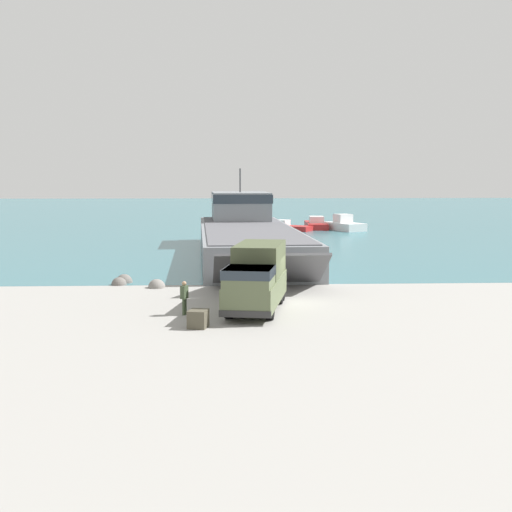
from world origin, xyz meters
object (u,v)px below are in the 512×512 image
object	(u,v)px
moored_boat_a	(344,225)
cargo_crate	(198,319)
moored_boat_c	(316,224)
military_truck	(257,277)
moored_boat_b	(283,227)
soldier_on_ramp	(184,295)
landing_craft	(246,232)

from	to	relation	value
moored_boat_a	cargo_crate	distance (m)	60.75
moored_boat_c	cargo_crate	size ratio (longest dim) A/B	9.09
moored_boat_a	moored_boat_c	world-z (taller)	moored_boat_a
military_truck	moored_boat_a	world-z (taller)	military_truck
moored_boat_b	military_truck	bearing A→B (deg)	21.43
soldier_on_ramp	cargo_crate	size ratio (longest dim) A/B	1.73
moored_boat_c	soldier_on_ramp	bearing A→B (deg)	-100.50
military_truck	moored_boat_b	bearing A→B (deg)	-175.88
soldier_on_ramp	moored_boat_a	size ratio (longest dim) A/B	0.26
moored_boat_c	cargo_crate	distance (m)	63.68
soldier_on_ramp	moored_boat_a	bearing A→B (deg)	-82.47
landing_craft	military_truck	size ratio (longest dim) A/B	4.56
moored_boat_a	moored_boat_c	bearing A→B (deg)	-74.34
soldier_on_ramp	moored_boat_c	world-z (taller)	soldier_on_ramp
military_truck	cargo_crate	size ratio (longest dim) A/B	8.42
landing_craft	moored_boat_c	distance (m)	32.25
moored_boat_b	moored_boat_c	bearing A→B (deg)	156.45
moored_boat_c	cargo_crate	world-z (taller)	moored_boat_c
landing_craft	moored_boat_c	xyz separation A→B (m)	(10.37, 30.51, -1.34)
soldier_on_ramp	cargo_crate	world-z (taller)	soldier_on_ramp
military_truck	moored_boat_c	xyz separation A→B (m)	(10.77, 57.83, -1.15)
landing_craft	military_truck	bearing A→B (deg)	-92.73
landing_craft	soldier_on_ramp	world-z (taller)	landing_craft
soldier_on_ramp	moored_boat_b	xyz separation A→B (m)	(9.72, 55.35, -0.53)
landing_craft	cargo_crate	distance (m)	31.90
landing_craft	moored_boat_b	size ratio (longest dim) A/B	5.08
soldier_on_ramp	moored_boat_b	size ratio (longest dim) A/B	0.23
military_truck	moored_boat_c	bearing A→B (deg)	179.96
moored_boat_b	moored_boat_c	xyz separation A→B (m)	(4.72, 3.77, 0.09)
moored_boat_c	cargo_crate	bearing A→B (deg)	-99.16
landing_craft	military_truck	distance (m)	27.33
soldier_on_ramp	cargo_crate	bearing A→B (deg)	129.47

